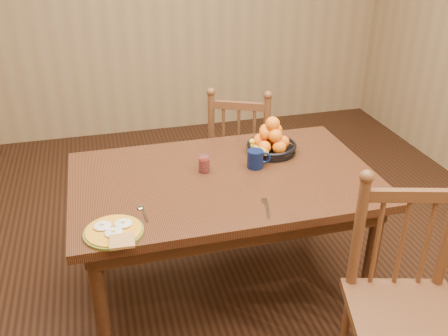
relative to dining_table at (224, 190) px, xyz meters
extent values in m
cube|color=black|center=(0.00, 0.00, -0.67)|extent=(4.50, 5.00, 0.01)
cube|color=black|center=(0.00, 0.00, 0.06)|extent=(1.60, 1.00, 0.04)
cube|color=black|center=(0.00, 0.42, -0.01)|extent=(1.40, 0.04, 0.10)
cube|color=black|center=(0.00, -0.42, -0.01)|extent=(1.40, 0.04, 0.10)
cube|color=black|center=(0.72, 0.00, -0.01)|extent=(0.04, 0.84, 0.10)
cube|color=black|center=(-0.72, 0.00, -0.01)|extent=(0.04, 0.84, 0.10)
cylinder|color=black|center=(-0.70, -0.40, -0.31)|extent=(0.07, 0.07, 0.70)
cylinder|color=black|center=(0.70, -0.40, -0.31)|extent=(0.07, 0.07, 0.70)
cylinder|color=black|center=(-0.70, 0.40, -0.31)|extent=(0.07, 0.07, 0.70)
cylinder|color=black|center=(0.70, 0.40, -0.31)|extent=(0.07, 0.07, 0.70)
cube|color=#4C2A16|center=(0.34, 0.79, -0.21)|extent=(0.58, 0.57, 0.04)
cylinder|color=#4C2A16|center=(0.58, 0.87, -0.45)|extent=(0.04, 0.04, 0.43)
cylinder|color=#4C2A16|center=(0.25, 1.03, -0.45)|extent=(0.04, 0.04, 0.43)
cylinder|color=#4C2A16|center=(0.44, 0.56, -0.45)|extent=(0.04, 0.04, 0.43)
cylinder|color=#4C2A16|center=(0.11, 0.71, -0.45)|extent=(0.04, 0.04, 0.43)
cylinder|color=#4C2A16|center=(0.43, 0.54, 0.05)|extent=(0.04, 0.04, 0.52)
cylinder|color=#4C2A16|center=(0.10, 0.70, 0.05)|extent=(0.04, 0.04, 0.52)
cylinder|color=#4C2A16|center=(0.26, 0.62, 0.00)|extent=(0.02, 0.02, 0.40)
cube|color=#4C2A16|center=(0.26, 0.62, 0.23)|extent=(0.34, 0.18, 0.05)
cube|color=#4C2A16|center=(0.55, -0.93, -0.18)|extent=(0.58, 0.56, 0.04)
cylinder|color=#4C2A16|center=(0.41, -0.70, -0.43)|extent=(0.04, 0.04, 0.46)
cylinder|color=#4C2A16|center=(0.79, -0.81, -0.43)|extent=(0.04, 0.04, 0.46)
cylinder|color=#4C2A16|center=(0.42, -0.68, 0.10)|extent=(0.05, 0.05, 0.56)
cylinder|color=#4C2A16|center=(0.60, -0.73, 0.05)|extent=(0.02, 0.02, 0.43)
cube|color=#4C2A16|center=(0.60, -0.73, 0.30)|extent=(0.38, 0.14, 0.05)
cylinder|color=#59601E|center=(-0.60, -0.38, 0.09)|extent=(0.26, 0.26, 0.01)
cylinder|color=orange|center=(-0.60, -0.38, 0.10)|extent=(0.24, 0.24, 0.01)
ellipsoid|color=silver|center=(-0.64, -0.34, 0.11)|extent=(0.08, 0.08, 0.01)
cube|color=#F2E08C|center=(-0.64, -0.34, 0.12)|extent=(0.02, 0.02, 0.01)
ellipsoid|color=silver|center=(-0.55, -0.35, 0.11)|extent=(0.08, 0.08, 0.01)
cube|color=#F2E08C|center=(-0.55, -0.35, 0.12)|extent=(0.02, 0.02, 0.01)
ellipsoid|color=silver|center=(-0.60, -0.41, 0.11)|extent=(0.08, 0.08, 0.01)
cube|color=#F2E08C|center=(-0.60, -0.41, 0.12)|extent=(0.02, 0.02, 0.01)
cube|color=brown|center=(-0.57, -0.48, 0.11)|extent=(0.11, 0.11, 0.01)
cube|color=silver|center=(0.11, -0.38, 0.09)|extent=(0.05, 0.14, 0.00)
cube|color=silver|center=(0.12, -0.29, 0.09)|extent=(0.04, 0.05, 0.00)
cube|color=silver|center=(-0.45, -0.28, 0.09)|extent=(0.02, 0.12, 0.00)
ellipsoid|color=silver|center=(-0.47, -0.20, 0.09)|extent=(0.03, 0.04, 0.01)
cylinder|color=black|center=(0.19, 0.06, 0.13)|extent=(0.09, 0.09, 0.10)
torus|color=black|center=(0.24, 0.06, 0.13)|extent=(0.07, 0.03, 0.07)
cylinder|color=black|center=(0.19, 0.06, 0.18)|extent=(0.08, 0.08, 0.00)
cylinder|color=silver|center=(-0.09, 0.08, 0.13)|extent=(0.06, 0.06, 0.09)
cylinder|color=maroon|center=(-0.09, 0.08, 0.12)|extent=(0.05, 0.05, 0.07)
cylinder|color=black|center=(0.34, 0.22, 0.09)|extent=(0.28, 0.28, 0.02)
torus|color=black|center=(0.34, 0.22, 0.13)|extent=(0.29, 0.29, 0.02)
cylinder|color=black|center=(0.34, 0.22, 0.09)|extent=(0.10, 0.10, 0.01)
sphere|color=orange|center=(0.41, 0.22, 0.14)|extent=(0.07, 0.07, 0.07)
sphere|color=orange|center=(0.36, 0.28, 0.14)|extent=(0.08, 0.08, 0.08)
sphere|color=orange|center=(0.29, 0.26, 0.15)|extent=(0.08, 0.08, 0.08)
sphere|color=orange|center=(0.29, 0.18, 0.14)|extent=(0.07, 0.07, 0.07)
sphere|color=orange|center=(0.36, 0.15, 0.14)|extent=(0.08, 0.08, 0.08)
sphere|color=orange|center=(0.37, 0.25, 0.21)|extent=(0.08, 0.08, 0.08)
sphere|color=orange|center=(0.31, 0.23, 0.20)|extent=(0.07, 0.07, 0.07)
sphere|color=orange|center=(0.35, 0.18, 0.21)|extent=(0.08, 0.08, 0.08)
sphere|color=orange|center=(0.34, 0.22, 0.26)|extent=(0.08, 0.08, 0.08)
sphere|color=orange|center=(0.32, 0.27, 0.20)|extent=(0.07, 0.07, 0.07)
cylinder|color=yellow|center=(0.25, 0.18, 0.13)|extent=(0.10, 0.17, 0.07)
camera|label=1|loc=(-0.59, -2.24, 1.35)|focal=40.00mm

